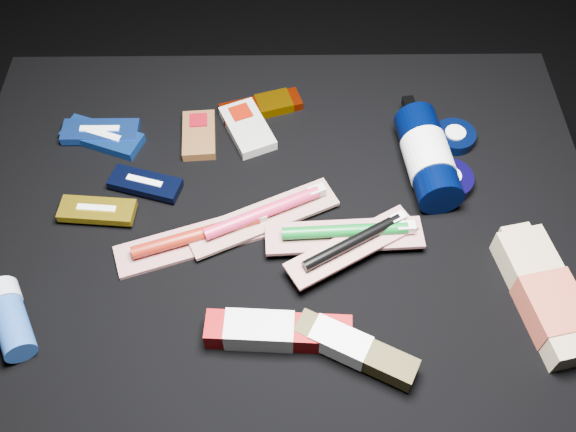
{
  "coord_description": "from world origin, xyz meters",
  "views": [
    {
      "loc": [
        0.01,
        -0.54,
        1.2
      ],
      "look_at": [
        0.01,
        0.01,
        0.42
      ],
      "focal_mm": 40.0,
      "sensor_mm": 36.0,
      "label": 1
    }
  ],
  "objects_px": {
    "bodywash_bottle": "(547,297)",
    "lotion_bottle": "(427,157)",
    "deodorant_stick": "(10,318)",
    "toothpaste_carton_red": "(272,331)"
  },
  "relations": [
    {
      "from": "bodywash_bottle",
      "to": "lotion_bottle",
      "type": "bearing_deg",
      "value": 106.88
    },
    {
      "from": "deodorant_stick",
      "to": "lotion_bottle",
      "type": "bearing_deg",
      "value": -3.44
    },
    {
      "from": "bodywash_bottle",
      "to": "deodorant_stick",
      "type": "height_order",
      "value": "deodorant_stick"
    },
    {
      "from": "lotion_bottle",
      "to": "bodywash_bottle",
      "type": "bearing_deg",
      "value": -67.59
    },
    {
      "from": "deodorant_stick",
      "to": "toothpaste_carton_red",
      "type": "distance_m",
      "value": 0.35
    },
    {
      "from": "deodorant_stick",
      "to": "bodywash_bottle",
      "type": "bearing_deg",
      "value": -25.67
    },
    {
      "from": "bodywash_bottle",
      "to": "toothpaste_carton_red",
      "type": "height_order",
      "value": "bodywash_bottle"
    },
    {
      "from": "lotion_bottle",
      "to": "bodywash_bottle",
      "type": "distance_m",
      "value": 0.28
    },
    {
      "from": "lotion_bottle",
      "to": "toothpaste_carton_red",
      "type": "relative_size",
      "value": 1.16
    },
    {
      "from": "deodorant_stick",
      "to": "toothpaste_carton_red",
      "type": "relative_size",
      "value": 0.61
    }
  ]
}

